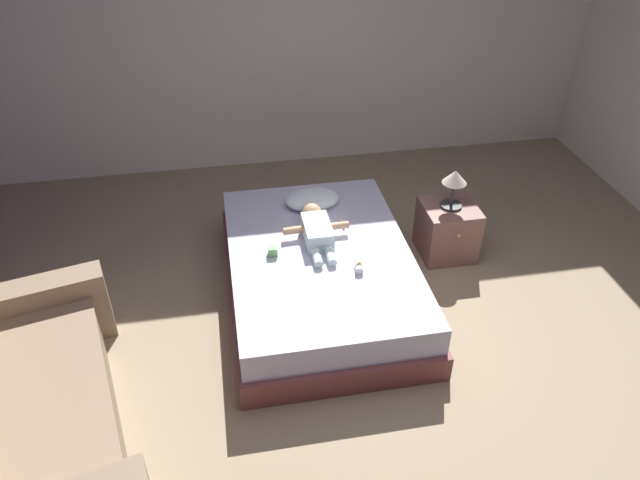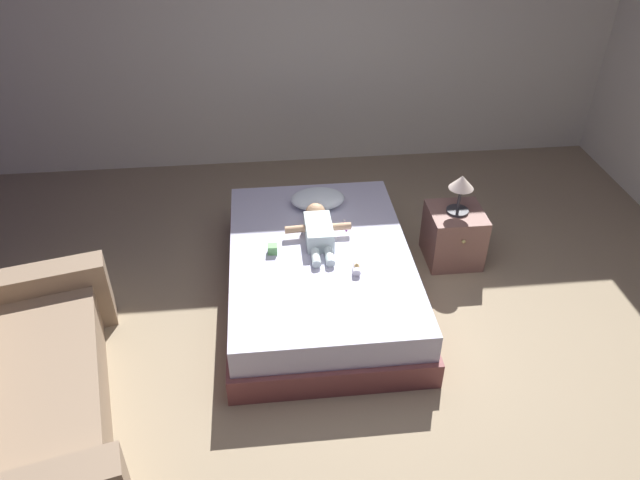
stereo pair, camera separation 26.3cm
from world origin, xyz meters
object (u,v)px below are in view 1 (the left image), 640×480
nightstand (447,230)px  baby_bottle (359,267)px  pillow (312,199)px  couch (22,414)px  toy_block (273,251)px  bed (320,274)px  toothbrush (342,224)px  lamp (454,181)px  baby (316,229)px

nightstand → baby_bottle: baby_bottle is taller
pillow → nightstand: 1.14m
couch → toy_block: (1.55, 1.04, 0.18)m
nightstand → toy_block: bearing=-167.2°
nightstand → toy_block: size_ratio=6.47×
toy_block → baby_bottle: (0.57, -0.29, -0.00)m
bed → toothbrush: bearing=53.0°
toothbrush → nightstand: size_ratio=0.28×
toothbrush → lamp: bearing=3.0°
pillow → couch: bearing=-139.9°
couch → baby: bearing=32.4°
bed → pillow: bearing=85.7°
baby → baby_bottle: size_ratio=5.75×
pillow → lamp: size_ratio=1.35×
baby_bottle → nightstand: bearing=34.6°
nightstand → baby: bearing=-171.5°
pillow → bed: bearing=-94.3°
pillow → nightstand: (1.08, -0.25, -0.26)m
baby → couch: bearing=-147.6°
pillow → toothbrush: 0.36m
bed → baby_bottle: size_ratio=17.25×
toothbrush → lamp: 0.94m
toothbrush → couch: bearing=-148.0°
toothbrush → pillow: bearing=121.3°
bed → toy_block: 0.42m
nightstand → pillow: bearing=166.8°
bed → nightstand: nightstand is taller
bed → nightstand: (1.13, 0.35, 0.02)m
toy_block → nightstand: bearing=12.8°
bed → baby: 0.34m
pillow → lamp: lamp is taller
nightstand → baby_bottle: 1.12m
baby → toy_block: bearing=-154.3°
pillow → lamp: 1.13m
baby_bottle → toy_block: bearing=153.5°
bed → pillow: pillow is taller
bed → pillow: 0.67m
pillow → baby: 0.42m
toothbrush → nightstand: bearing=3.0°
lamp → toothbrush: bearing=-177.0°
couch → toy_block: size_ratio=28.46×
pillow → baby: (-0.04, -0.42, -0.00)m
pillow → toy_block: size_ratio=6.15×
baby → lamp: lamp is taller
lamp → baby: bearing=-171.5°
pillow → nightstand: size_ratio=0.95×
baby → pillow: bearing=84.6°
toy_block → bed: bearing=-2.7°
pillow → couch: couch is taller
bed → baby: size_ratio=3.00×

